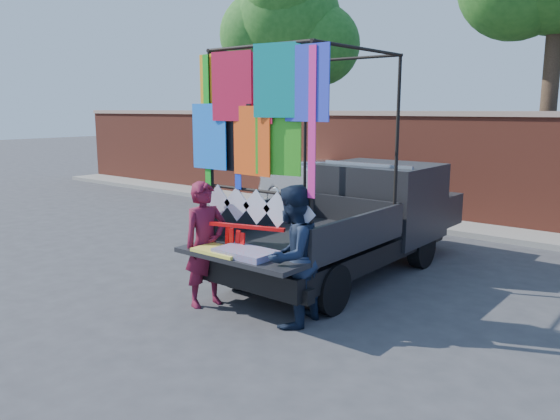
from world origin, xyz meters
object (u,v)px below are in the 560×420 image
Objects in this scene: pickup_truck at (363,217)px; woman at (206,244)px; sedan at (323,188)px; man at (292,256)px.

pickup_truck is 3.19× the size of woman.
pickup_truck is 4.78m from sedan.
sedan is 6.92m from woman.
pickup_truck is at bearing -172.16° from man.
sedan is (-3.23, 3.51, -0.20)m from pickup_truck.
woman is 1.35m from man.
man is at bearing -67.09° from woman.
pickup_truck reaches higher than man.
woman is (2.52, -6.44, 0.19)m from sedan.
pickup_truck is at bearing -119.44° from sedan.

